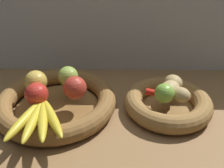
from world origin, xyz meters
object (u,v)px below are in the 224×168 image
at_px(banana_bunch_front, 39,118).
at_px(potato_back, 173,82).
at_px(fruit_bowl_left, 57,102).
at_px(lime_near, 164,93).
at_px(apple_golden_left, 36,81).
at_px(apple_green_back, 68,76).
at_px(chili_pepper, 169,95).
at_px(potato_small, 181,95).
at_px(fruit_bowl_right, 168,103).
at_px(apple_red_front, 37,94).
at_px(apple_red_right, 75,88).
at_px(potato_large, 170,89).

xyz_separation_m(banana_bunch_front, potato_back, (0.40, 0.18, 0.01)).
xyz_separation_m(fruit_bowl_left, lime_near, (0.34, -0.04, 0.06)).
distance_m(apple_golden_left, apple_green_back, 0.11).
bearing_deg(chili_pepper, potato_small, 1.40).
height_order(lime_near, chili_pepper, lime_near).
bearing_deg(fruit_bowl_right, chili_pepper, -105.36).
xyz_separation_m(apple_red_front, chili_pepper, (0.40, 0.03, -0.02)).
height_order(banana_bunch_front, lime_near, lime_near).
relative_size(potato_back, chili_pepper, 0.47).
distance_m(apple_red_right, lime_near, 0.27).
distance_m(apple_red_front, lime_near, 0.38).
distance_m(apple_red_front, banana_bunch_front, 0.09).
xyz_separation_m(potato_back, chili_pepper, (-0.02, -0.06, -0.01)).
height_order(apple_golden_left, banana_bunch_front, apple_golden_left).
bearing_deg(apple_green_back, apple_red_front, -124.50).
distance_m(fruit_bowl_left, potato_small, 0.40).
bearing_deg(fruit_bowl_right, potato_small, -45.00).
xyz_separation_m(apple_green_back, apple_red_right, (0.03, -0.07, 0.00)).
relative_size(fruit_bowl_right, apple_golden_left, 3.94).
xyz_separation_m(apple_green_back, potato_small, (0.36, -0.09, -0.01)).
relative_size(potato_back, lime_near, 1.10).
relative_size(potato_back, potato_large, 0.85).
bearing_deg(apple_green_back, apple_red_right, -65.93).
bearing_deg(fruit_bowl_right, potato_back, 65.56).
bearing_deg(apple_green_back, banana_bunch_front, -104.55).
xyz_separation_m(fruit_bowl_right, banana_bunch_front, (-0.38, -0.14, 0.04)).
xyz_separation_m(fruit_bowl_right, chili_pepper, (-0.01, -0.02, 0.04)).
bearing_deg(potato_large, fruit_bowl_left, -180.00).
xyz_separation_m(apple_green_back, chili_pepper, (0.32, -0.08, -0.02)).
xyz_separation_m(banana_bunch_front, potato_large, (0.38, 0.14, 0.01)).
bearing_deg(apple_green_back, potato_large, -9.72).
bearing_deg(apple_red_right, lime_near, -3.61).
distance_m(apple_red_front, potato_back, 0.43).
bearing_deg(lime_near, apple_golden_left, 172.40).
height_order(apple_green_back, apple_red_front, same).
bearing_deg(fruit_bowl_left, apple_red_right, -14.90).
xyz_separation_m(fruit_bowl_left, potato_back, (0.38, 0.04, 0.06)).
bearing_deg(fruit_bowl_left, apple_golden_left, 163.61).
xyz_separation_m(apple_red_front, potato_large, (0.41, 0.05, -0.01)).
xyz_separation_m(apple_red_front, potato_back, (0.42, 0.09, -0.01)).
bearing_deg(apple_green_back, chili_pepper, -13.09).
bearing_deg(potato_large, chili_pepper, -105.36).
distance_m(fruit_bowl_right, potato_back, 0.07).
xyz_separation_m(fruit_bowl_right, apple_red_right, (-0.30, -0.02, 0.07)).
distance_m(apple_red_right, potato_large, 0.30).
xyz_separation_m(fruit_bowl_left, apple_green_back, (0.04, 0.06, 0.07)).
height_order(apple_red_right, banana_bunch_front, apple_red_right).
bearing_deg(potato_small, apple_red_front, -176.76).
distance_m(fruit_bowl_right, potato_small, 0.07).
xyz_separation_m(banana_bunch_front, chili_pepper, (0.38, 0.12, -0.00)).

